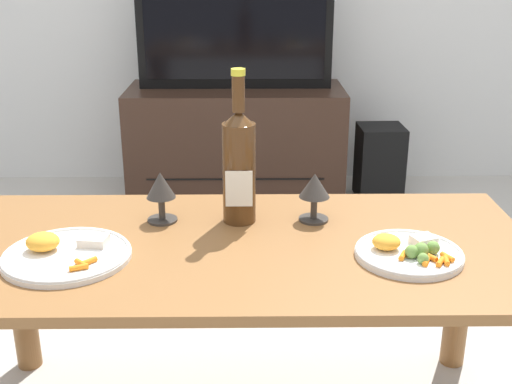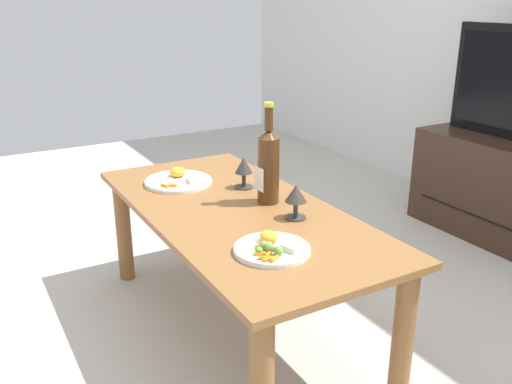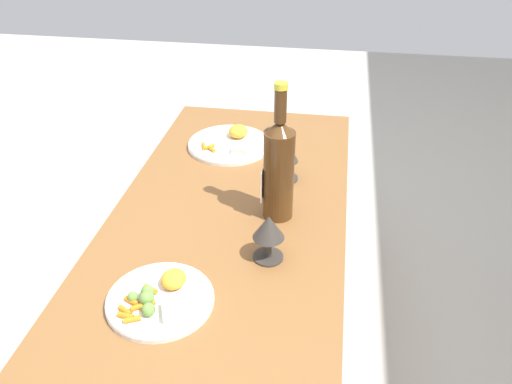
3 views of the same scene
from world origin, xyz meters
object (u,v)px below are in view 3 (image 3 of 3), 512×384
Objects in this scene: dining_table at (230,236)px; dinner_plate_right at (160,298)px; goblet_left at (286,154)px; wine_bottle at (279,166)px; dinner_plate_left at (230,143)px; goblet_right at (269,230)px.

dinner_plate_right is (0.38, -0.08, 0.10)m from dining_table.
goblet_left reaches higher than dining_table.
wine_bottle is 1.36× the size of dinner_plate_left.
wine_bottle is at bearing 91.57° from dining_table.
goblet_right is (0.19, 0.00, -0.07)m from wine_bottle.
goblet_left is at bearing 180.00° from goblet_right.
goblet_left is 1.04× the size of goblet_right.
dinner_plate_right is (0.76, -0.00, 0.00)m from dinner_plate_left.
dinner_plate_left is at bearing -150.97° from wine_bottle.
goblet_right reaches higher than dinner_plate_right.
goblet_left is at bearing 159.52° from dinner_plate_right.
wine_bottle is (-0.00, 0.14, 0.24)m from dining_table.
goblet_left is at bearing 48.25° from dinner_plate_left.
wine_bottle is at bearing -179.89° from goblet_right.
wine_bottle is at bearing 29.03° from dinner_plate_left.
wine_bottle is 0.20m from goblet_left.
goblet_left reaches higher than dinner_plate_left.
dinner_plate_left is at bearing -131.75° from goblet_left.
wine_bottle is 0.20m from goblet_right.
dinner_plate_right reaches higher than dining_table.
dining_table is at bearing -88.43° from wine_bottle.
goblet_left is 0.29m from dinner_plate_left.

